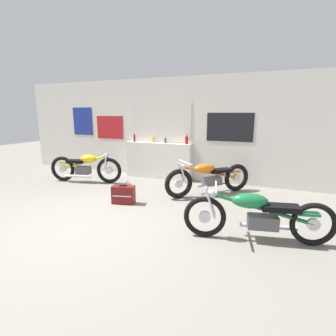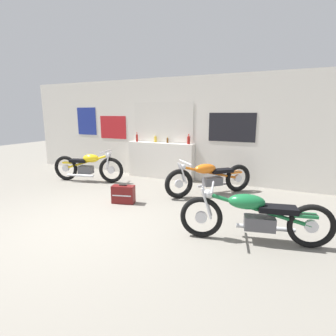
% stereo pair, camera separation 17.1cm
% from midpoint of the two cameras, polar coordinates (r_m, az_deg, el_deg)
% --- Properties ---
extents(ground_plane, '(24.00, 24.00, 0.00)m').
position_cam_midpoint_polar(ground_plane, '(4.64, -19.50, -12.21)').
color(ground_plane, gray).
extents(wall_back, '(10.00, 0.07, 2.80)m').
position_cam_midpoint_polar(wall_back, '(7.46, -0.49, 8.53)').
color(wall_back, silver).
rests_on(wall_back, ground_plane).
extents(sill_counter, '(1.97, 0.28, 1.02)m').
position_cam_midpoint_polar(sill_counter, '(7.50, -2.75, 1.64)').
color(sill_counter, silver).
rests_on(sill_counter, ground_plane).
extents(bottle_leftmost, '(0.06, 0.06, 0.27)m').
position_cam_midpoint_polar(bottle_leftmost, '(7.76, -7.96, 6.57)').
color(bottle_leftmost, maroon).
rests_on(bottle_leftmost, sill_counter).
extents(bottle_left_center, '(0.08, 0.08, 0.22)m').
position_cam_midpoint_polar(bottle_left_center, '(7.54, -3.92, 6.33)').
color(bottle_left_center, gold).
rests_on(bottle_left_center, sill_counter).
extents(bottle_center, '(0.06, 0.06, 0.17)m').
position_cam_midpoint_polar(bottle_center, '(7.37, -1.25, 6.06)').
color(bottle_center, '#5B3814').
rests_on(bottle_center, sill_counter).
extents(bottle_right_center, '(0.08, 0.08, 0.27)m').
position_cam_midpoint_polar(bottle_right_center, '(7.10, 3.39, 6.19)').
color(bottle_right_center, maroon).
rests_on(bottle_right_center, sill_counter).
extents(motorcycle_orange, '(1.62, 1.60, 0.81)m').
position_cam_midpoint_polar(motorcycle_orange, '(6.04, 8.12, -2.05)').
color(motorcycle_orange, black).
rests_on(motorcycle_orange, ground_plane).
extents(motorcycle_yellow, '(1.99, 0.73, 0.86)m').
position_cam_midpoint_polar(motorcycle_yellow, '(7.42, -18.19, 0.18)').
color(motorcycle_yellow, black).
rests_on(motorcycle_yellow, ground_plane).
extents(motorcycle_green, '(2.11, 0.74, 0.80)m').
position_cam_midpoint_polar(motorcycle_green, '(4.02, 17.79, -9.66)').
color(motorcycle_green, black).
rests_on(motorcycle_green, ground_plane).
extents(hard_case_darkred, '(0.50, 0.32, 0.40)m').
position_cam_midpoint_polar(hard_case_darkred, '(5.53, -10.57, -5.74)').
color(hard_case_darkred, maroon).
rests_on(hard_case_darkred, ground_plane).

